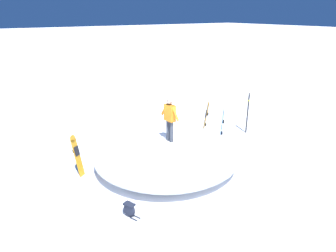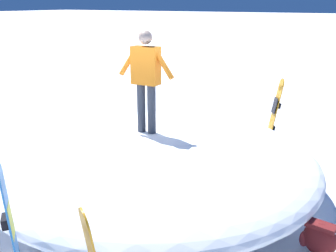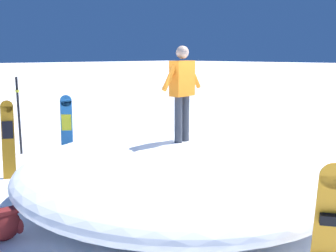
% 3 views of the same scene
% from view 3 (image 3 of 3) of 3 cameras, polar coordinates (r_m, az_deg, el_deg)
% --- Properties ---
extents(ground, '(240.00, 240.00, 0.00)m').
position_cam_3_polar(ground, '(7.53, 5.48, -9.81)').
color(ground, white).
extents(snow_mound, '(7.84, 7.76, 1.04)m').
position_cam_3_polar(snow_mound, '(7.07, 1.51, -6.65)').
color(snow_mound, white).
rests_on(snow_mound, ground).
extents(snowboarder_standing, '(0.25, 1.04, 1.71)m').
position_cam_3_polar(snowboarder_standing, '(6.90, 2.10, 5.72)').
color(snowboarder_standing, '#333842').
rests_on(snowboarder_standing, snow_mound).
extents(snowboard_primary_upright, '(0.28, 0.29, 1.69)m').
position_cam_3_polar(snowboard_primary_upright, '(9.29, -14.67, -0.59)').
color(snowboard_primary_upright, '#2672BF').
rests_on(snowboard_primary_upright, ground).
extents(snowboard_secondary_upright, '(0.36, 0.36, 1.66)m').
position_cam_3_polar(snowboard_secondary_upright, '(8.89, -22.46, -1.68)').
color(snowboard_secondary_upright, orange).
rests_on(snowboard_secondary_upright, ground).
extents(snowboard_tertiary_upright, '(0.40, 0.40, 1.59)m').
position_cam_3_polar(snowboard_tertiary_upright, '(4.40, 22.40, -14.25)').
color(snowboard_tertiary_upright, orange).
rests_on(snowboard_tertiary_upright, ground).
extents(backpack_far, '(0.29, 0.68, 0.47)m').
position_cam_3_polar(backpack_far, '(6.09, -22.85, -13.22)').
color(backpack_far, maroon).
rests_on(backpack_far, ground).
extents(trail_marker_pole, '(0.10, 0.10, 2.04)m').
position_cam_3_polar(trail_marker_pole, '(10.88, -21.11, 1.63)').
color(trail_marker_pole, black).
rests_on(trail_marker_pole, ground).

